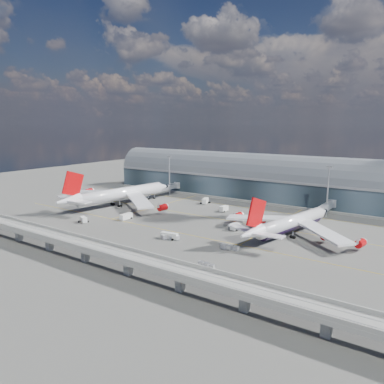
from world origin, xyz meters
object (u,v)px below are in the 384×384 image
Objects in this scene: service_truck_5 at (205,201)px; airliner_left at (118,194)px; floodlight_mast_right at (328,190)px; service_truck_0 at (126,217)px; service_truck_1 at (83,220)px; cargo_train_0 at (170,237)px; service_truck_3 at (236,226)px; service_truck_2 at (169,236)px; floodlight_mast_left at (169,174)px; cargo_train_1 at (206,265)px; airliner_right at (290,223)px; service_truck_4 at (224,209)px; cargo_train_2 at (230,248)px.

airliner_left is at bearing -159.49° from service_truck_5.
service_truck_0 is (-78.29, -61.90, -12.09)m from floodlight_mast_right.
service_truck_0 is at bearing -19.13° from service_truck_1.
cargo_train_0 is (25.41, -65.61, -0.70)m from service_truck_5.
service_truck_2 is at bearing -115.32° from service_truck_3.
airliner_left is 11.32× the size of service_truck_3.
service_truck_1 is at bearing 115.99° from cargo_train_0.
service_truck_2 is (36.30, -12.26, -0.17)m from service_truck_0.
service_truck_3 is at bearing -32.27° from floodlight_mast_left.
service_truck_0 is at bearing -158.85° from service_truck_3.
service_truck_1 is 0.79× the size of cargo_train_1.
cargo_train_0 is at bearing 54.84° from cargo_train_1.
airliner_right is (96.31, -42.03, -8.42)m from floodlight_mast_left.
airliner_right is at bearing -22.80° from service_truck_4.
floodlight_mast_left is at bearing 162.62° from service_truck_4.
airliner_right is 49.15m from service_truck_4.
airliner_right reaches higher than cargo_train_0.
service_truck_4 reaches higher than service_truck_2.
airliner_right is at bearing -58.27° from service_truck_2.
service_truck_0 is at bearing -30.31° from airliner_left.
service_truck_0 is (21.71, -61.90, -12.09)m from floodlight_mast_left.
airliner_right is at bearing 7.59° from airliner_left.
floodlight_mast_right is at bearing -5.63° from cargo_train_0.
service_truck_0 is at bearing -70.67° from floodlight_mast_left.
service_truck_1 is 0.74× the size of service_truck_5.
airliner_left is 33.38m from service_truck_0.
service_truck_1 is 0.69× the size of service_truck_2.
cargo_train_0 is (63.20, -33.22, -5.66)m from airliner_left.
airliner_left is 50.01m from service_truck_5.
service_truck_1 is 79.04m from cargo_train_1.
airliner_left is at bearing 85.41° from cargo_train_0.
floodlight_mast_right is 54.81m from service_truck_3.
floodlight_mast_left is at bearing 27.47° from service_truck_1.
airliner_right reaches higher than service_truck_4.
floodlight_mast_right is 53.06m from service_truck_4.
cargo_train_0 is at bearing -66.20° from service_truck_1.
service_truck_1 is at bearing -139.74° from floodlight_mast_right.
airliner_left is 10.33× the size of service_truck_0.
service_truck_5 reaches higher than service_truck_2.
service_truck_1 is 0.66× the size of cargo_train_0.
cargo_train_1 is 0.88× the size of cargo_train_2.
service_truck_0 reaches higher than cargo_train_0.
service_truck_4 is 0.69× the size of cargo_train_0.
service_truck_2 is (-41.99, -74.16, -12.26)m from floodlight_mast_right.
floodlight_mast_right is 3.43× the size of service_truck_2.
service_truck_2 is 31.76m from service_truck_3.
airliner_right reaches higher than service_truck_5.
cargo_train_1 is (53.04, -82.12, -0.86)m from service_truck_5.
service_truck_1 is (-87.49, -35.18, -3.83)m from airliner_right.
service_truck_2 is 1.07× the size of service_truck_5.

